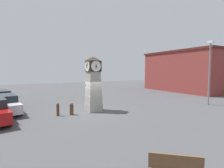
# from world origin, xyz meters

# --- Properties ---
(ground_plane) EXTENTS (70.95, 70.95, 0.00)m
(ground_plane) POSITION_xyz_m (0.00, 0.00, 0.00)
(ground_plane) COLOR #4C4C4F
(clock_tower) EXTENTS (1.40, 1.38, 4.59)m
(clock_tower) POSITION_xyz_m (-0.06, 0.30, 2.22)
(clock_tower) COLOR #9F9A8F
(clock_tower) RESTS_ON ground_plane
(bollard_near_tower) EXTENTS (0.30, 0.30, 0.94)m
(bollard_near_tower) POSITION_xyz_m (0.27, -1.72, 0.48)
(bollard_near_tower) COLOR brown
(bollard_near_tower) RESTS_ON ground_plane
(bollard_mid_row) EXTENTS (0.22, 0.22, 0.99)m
(bollard_mid_row) POSITION_xyz_m (0.04, -2.71, 0.50)
(bollard_mid_row) COLOR brown
(bollard_mid_row) RESTS_ON ground_plane
(car_near_tower) EXTENTS (4.73, 2.27, 1.48)m
(car_near_tower) POSITION_xyz_m (-2.89, -6.12, 0.76)
(car_near_tower) COLOR silver
(car_near_tower) RESTS_ON ground_plane
(bench) EXTENTS (1.48, 1.53, 0.90)m
(bench) POSITION_xyz_m (9.82, -1.59, 0.52)
(bench) COLOR brown
(bench) RESTS_ON ground_plane
(street_lamp_near_road) EXTENTS (0.50, 0.24, 6.34)m
(street_lamp_near_road) POSITION_xyz_m (3.48, 11.31, 3.67)
(street_lamp_near_road) COLOR slate
(street_lamp_near_road) RESTS_ON ground_plane
(warehouse_blue_far) EXTENTS (13.83, 10.66, 6.62)m
(warehouse_blue_far) POSITION_xyz_m (-5.47, 21.52, 3.32)
(warehouse_blue_far) COLOR maroon
(warehouse_blue_far) RESTS_ON ground_plane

